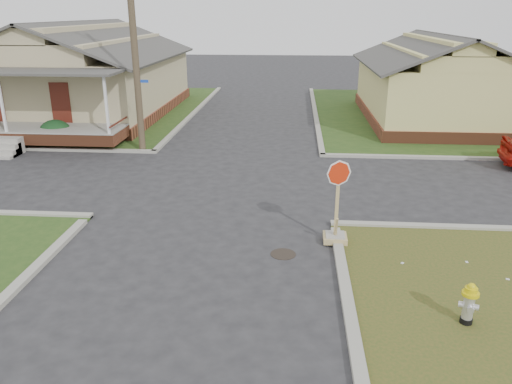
{
  "coord_description": "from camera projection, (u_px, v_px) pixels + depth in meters",
  "views": [
    {
      "loc": [
        2.4,
        -11.75,
        5.75
      ],
      "look_at": [
        1.4,
        1.0,
        1.1
      ],
      "focal_mm": 35.0,
      "sensor_mm": 36.0,
      "label": 1
    }
  ],
  "objects": [
    {
      "name": "side_house_yellow",
      "position": [
        436.0,
        81.0,
        27.13
      ],
      "size": [
        7.6,
        11.6,
        4.7
      ],
      "color": "brown",
      "rests_on": "ground"
    },
    {
      "name": "fire_hydrant",
      "position": [
        469.0,
        301.0,
        9.53
      ],
      "size": [
        0.32,
        0.32,
        0.87
      ],
      "rotation": [
        0.0,
        0.0,
        -0.34
      ],
      "color": "black",
      "rests_on": "ground"
    },
    {
      "name": "manhole",
      "position": [
        283.0,
        254.0,
        12.52
      ],
      "size": [
        0.64,
        0.64,
        0.01
      ],
      "primitive_type": "cylinder",
      "color": "black",
      "rests_on": "ground"
    },
    {
      "name": "corner_house",
      "position": [
        81.0,
        75.0,
        28.74
      ],
      "size": [
        10.1,
        15.5,
        5.3
      ],
      "color": "brown",
      "rests_on": "ground"
    },
    {
      "name": "stop_sign",
      "position": [
        336.0,
        224.0,
        12.98
      ],
      "size": [
        0.63,
        0.61,
        2.22
      ],
      "rotation": [
        0.0,
        0.0,
        -0.01
      ],
      "color": "tan",
      "rests_on": "ground"
    },
    {
      "name": "hedge_right",
      "position": [
        56.0,
        132.0,
        22.54
      ],
      "size": [
        1.45,
        1.19,
        1.11
      ],
      "primitive_type": "ellipsoid",
      "color": "#123317",
      "rests_on": "verge_far_left"
    },
    {
      "name": "ground",
      "position": [
        200.0,
        243.0,
        13.15
      ],
      "size": [
        120.0,
        120.0,
        0.0
      ],
      "primitive_type": "plane",
      "color": "#262527",
      "rests_on": "ground"
    },
    {
      "name": "utility_pole",
      "position": [
        134.0,
        40.0,
        20.21
      ],
      "size": [
        1.8,
        0.28,
        9.0
      ],
      "color": "#433526",
      "rests_on": "ground"
    },
    {
      "name": "verge_far_left",
      "position": [
        47.0,
        109.0,
        30.97
      ],
      "size": [
        19.0,
        19.0,
        0.05
      ],
      "primitive_type": "cube",
      "color": "#264418",
      "rests_on": "ground"
    },
    {
      "name": "curbs",
      "position": [
        226.0,
        182.0,
        17.84
      ],
      "size": [
        80.0,
        40.0,
        0.12
      ],
      "primitive_type": null,
      "color": "#9C9A8D",
      "rests_on": "ground"
    }
  ]
}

